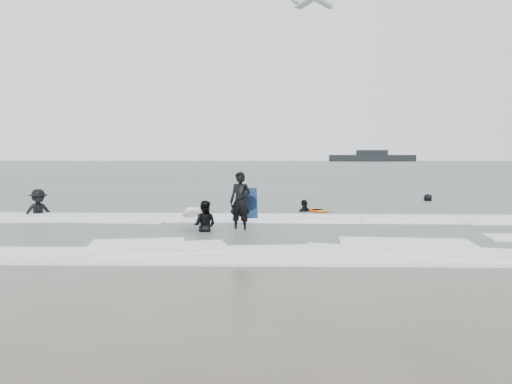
{
  "coord_description": "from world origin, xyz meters",
  "views": [
    {
      "loc": [
        0.69,
        -11.95,
        2.39
      ],
      "look_at": [
        0.0,
        5.0,
        1.1
      ],
      "focal_mm": 35.0,
      "sensor_mm": 36.0,
      "label": 1
    }
  ],
  "objects_px": {
    "surfer_centre": "(240,231)",
    "vessel_horizon": "(372,157)",
    "surfer_right_near": "(305,213)",
    "surfer_right_far": "(428,202)",
    "surfer_breaker": "(39,216)",
    "surfer_wading": "(204,233)"
  },
  "relations": [
    {
      "from": "vessel_horizon",
      "to": "surfer_centre",
      "type": "bearing_deg",
      "value": -102.27
    },
    {
      "from": "surfer_breaker",
      "to": "vessel_horizon",
      "type": "distance_m",
      "value": 146.11
    },
    {
      "from": "surfer_centre",
      "to": "surfer_right_far",
      "type": "distance_m",
      "value": 13.16
    },
    {
      "from": "surfer_right_near",
      "to": "surfer_right_far",
      "type": "relative_size",
      "value": 1.09
    },
    {
      "from": "surfer_right_near",
      "to": "surfer_right_far",
      "type": "height_order",
      "value": "surfer_right_near"
    },
    {
      "from": "surfer_wading",
      "to": "surfer_right_near",
      "type": "height_order",
      "value": "surfer_right_near"
    },
    {
      "from": "surfer_right_far",
      "to": "vessel_horizon",
      "type": "height_order",
      "value": "vessel_horizon"
    },
    {
      "from": "surfer_breaker",
      "to": "surfer_centre",
      "type": "bearing_deg",
      "value": -66.54
    },
    {
      "from": "surfer_wading",
      "to": "vessel_horizon",
      "type": "relative_size",
      "value": 0.06
    },
    {
      "from": "surfer_wading",
      "to": "surfer_right_near",
      "type": "xyz_separation_m",
      "value": [
        3.35,
        5.36,
        0.0
      ]
    },
    {
      "from": "surfer_right_near",
      "to": "vessel_horizon",
      "type": "distance_m",
      "value": 142.27
    },
    {
      "from": "surfer_breaker",
      "to": "surfer_right_far",
      "type": "relative_size",
      "value": 1.22
    },
    {
      "from": "surfer_centre",
      "to": "surfer_wading",
      "type": "height_order",
      "value": "surfer_centre"
    },
    {
      "from": "vessel_horizon",
      "to": "surfer_right_far",
      "type": "bearing_deg",
      "value": -99.57
    },
    {
      "from": "surfer_centre",
      "to": "surfer_right_far",
      "type": "relative_size",
      "value": 1.21
    },
    {
      "from": "surfer_centre",
      "to": "surfer_right_near",
      "type": "relative_size",
      "value": 1.11
    },
    {
      "from": "surfer_centre",
      "to": "vessel_horizon",
      "type": "distance_m",
      "value": 147.66
    },
    {
      "from": "surfer_breaker",
      "to": "surfer_right_near",
      "type": "bearing_deg",
      "value": -34.89
    },
    {
      "from": "surfer_centre",
      "to": "vessel_horizon",
      "type": "height_order",
      "value": "vessel_horizon"
    },
    {
      "from": "vessel_horizon",
      "to": "surfer_breaker",
      "type": "bearing_deg",
      "value": -105.69
    },
    {
      "from": "surfer_right_far",
      "to": "surfer_centre",
      "type": "bearing_deg",
      "value": 34.23
    },
    {
      "from": "surfer_breaker",
      "to": "surfer_wading",
      "type": "bearing_deg",
      "value": -71.82
    }
  ]
}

